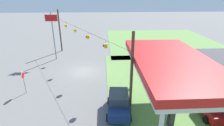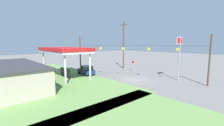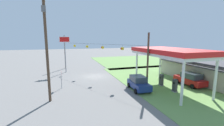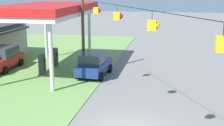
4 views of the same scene
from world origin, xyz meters
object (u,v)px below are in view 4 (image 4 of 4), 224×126
Objects in this scene: car_at_pumps_front at (94,64)px; car_at_pumps_rear at (3,58)px; fuel_pump_far at (55,58)px; fuel_pump_near at (42,66)px; gas_station_canopy at (46,11)px.

car_at_pumps_front is 0.91× the size of car_at_pumps_rear.
fuel_pump_far is 4.33m from car_at_pumps_rear.
fuel_pump_near is at bearing 71.80° from car_at_pumps_rear.
fuel_pump_far is (1.40, -0.00, -4.16)m from gas_station_canopy.
car_at_pumps_front is (-0.76, -4.02, -4.01)m from gas_station_canopy.
car_at_pumps_front is at bearing -100.67° from gas_station_canopy.
gas_station_canopy is 4.39m from fuel_pump_near.
car_at_pumps_front reaches higher than fuel_pump_near.
gas_station_canopy is 5.67m from car_at_pumps_rear.
car_at_pumps_front is (-2.15, -4.02, 0.15)m from fuel_pump_far.
gas_station_canopy is at bearing 83.52° from car_at_pumps_front.
fuel_pump_near is 2.79m from fuel_pump_far.
car_at_pumps_rear is (-0.18, 4.03, -3.99)m from gas_station_canopy.
gas_station_canopy is 5.73m from car_at_pumps_front.
fuel_pump_near is at bearing 180.00° from fuel_pump_far.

